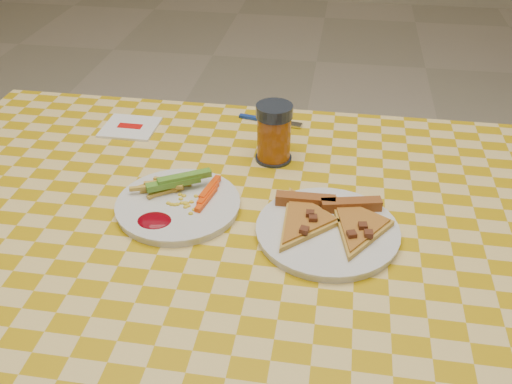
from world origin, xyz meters
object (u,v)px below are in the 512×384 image
at_px(table, 234,254).
at_px(plate_left, 178,206).
at_px(plate_right, 327,232).
at_px(drink_glass, 274,134).

distance_m(table, plate_left, 0.13).
relative_size(table, plate_left, 6.02).
bearing_deg(plate_left, table, -10.46).
xyz_separation_m(plate_left, plate_right, (0.26, -0.03, 0.00)).
xyz_separation_m(table, drink_glass, (0.04, 0.21, 0.13)).
relative_size(table, drink_glass, 10.90).
bearing_deg(plate_right, drink_glass, 117.81).
bearing_deg(plate_right, table, 175.10).
bearing_deg(plate_left, drink_glass, 53.69).
distance_m(plate_left, drink_glass, 0.25).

